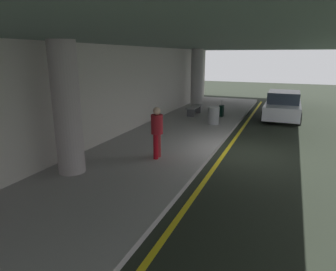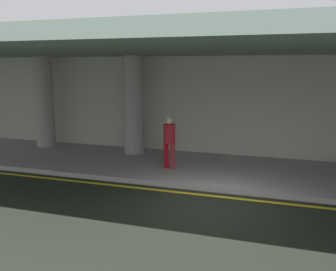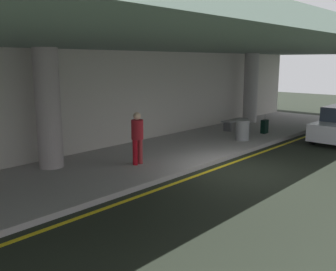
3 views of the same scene
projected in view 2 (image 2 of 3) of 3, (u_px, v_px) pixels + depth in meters
ground_plane at (211, 205)px, 9.80m from camera, size 60.00×60.00×0.00m
sidewalk at (233, 171)px, 12.67m from camera, size 26.00×4.20×0.15m
lane_stripe_yellow at (217, 196)px, 10.43m from camera, size 26.00×0.14×0.01m
support_column_left_mid at (44, 102)px, 16.06m from camera, size 0.75×0.75×3.65m
support_column_center at (134, 105)px, 14.77m from camera, size 0.75×0.75×3.65m
ceiling_overhang at (234, 48)px, 11.54m from camera, size 28.00×13.20×0.30m
terminal_back_wall at (245, 108)px, 14.45m from camera, size 26.00×0.30×3.80m
traveler_with_luggage at (169, 139)px, 12.62m from camera, size 0.38×0.38×1.68m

